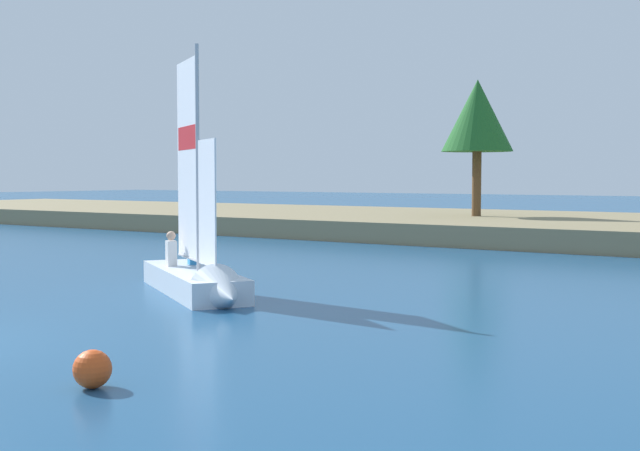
{
  "coord_description": "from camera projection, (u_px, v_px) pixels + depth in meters",
  "views": [
    {
      "loc": [
        11.51,
        -6.19,
        2.45
      ],
      "look_at": [
        -0.15,
        11.17,
        1.2
      ],
      "focal_mm": 46.2,
      "sensor_mm": 36.0,
      "label": 1
    }
  ],
  "objects": [
    {
      "name": "channel_buoy",
      "position": [
        92.0,
        369.0,
        9.51
      ],
      "size": [
        0.45,
        0.45,
        0.45
      ],
      "primitive_type": "sphere",
      "color": "#E54C19",
      "rests_on": "ground"
    },
    {
      "name": "shoreline_tree_left",
      "position": [
        477.0,
        117.0,
        34.49
      ],
      "size": [
        2.99,
        2.99,
        5.73
      ],
      "color": "brown",
      "rests_on": "shore_bank"
    },
    {
      "name": "shore_bank",
      "position": [
        532.0,
        227.0,
        33.64
      ],
      "size": [
        80.0,
        13.81,
        0.77
      ],
      "primitive_type": "cube",
      "color": "#897A56",
      "rests_on": "ground"
    },
    {
      "name": "sailboat",
      "position": [
        201.0,
        275.0,
        16.69
      ],
      "size": [
        4.89,
        3.73,
        5.42
      ],
      "rotation": [
        0.0,
        0.0,
        -0.58
      ],
      "color": "silver",
      "rests_on": "ground"
    }
  ]
}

